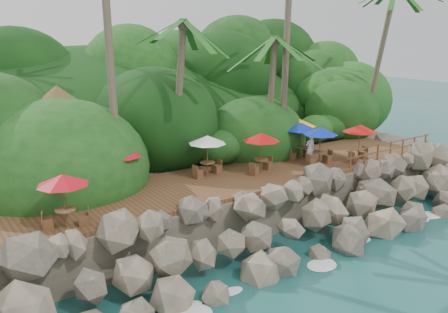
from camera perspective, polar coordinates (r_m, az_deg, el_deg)
ground at (r=20.20m, az=10.02°, el=-13.04°), size 140.00×140.00×0.00m
land_base at (r=32.31m, az=-10.17°, el=-0.27°), size 32.00×25.20×2.10m
jungle_hill at (r=39.32m, az=-14.71°, el=0.62°), size 44.80×28.00×15.40m
seawall at (r=21.01m, az=6.30°, el=-8.27°), size 29.00×4.00×2.30m
terrace at (r=23.60m, az=0.00°, el=-2.82°), size 26.00×5.00×0.20m
jungle_foliage at (r=31.73m, az=-9.32°, el=-2.49°), size 44.00×16.00×12.00m
foam_line at (r=20.37m, az=9.42°, el=-12.66°), size 25.20×0.80×0.06m
palapa at (r=23.56m, az=-19.03°, el=5.32°), size 5.41×5.41×4.60m
dining_clusters at (r=23.10m, az=0.87°, el=1.41°), size 21.61×4.95×2.04m
railing at (r=28.46m, az=19.13°, el=0.92°), size 7.20×0.10×1.00m
waiter at (r=26.34m, az=10.19°, el=0.91°), size 0.63×0.44×1.64m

